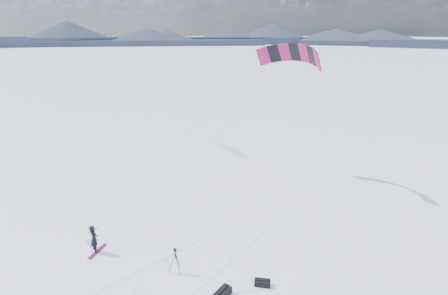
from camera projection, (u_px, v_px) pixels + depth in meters
ground at (181, 279)px, 16.08m from camera, size 1800.00×1800.00×0.00m
horizon_hills at (177, 207)px, 14.71m from camera, size 704.00×705.94×9.52m
snow_tracks at (141, 294)px, 15.12m from camera, size 13.93×9.84×0.01m
snowkiter at (96, 251)px, 18.09m from camera, size 0.42×0.62×1.66m
snowboard at (98, 251)px, 18.07m from camera, size 1.26×1.07×0.04m
tripod at (175, 257)px, 16.27m from camera, size 0.69×0.64×1.37m
gear_bag_a at (222, 294)px, 14.90m from camera, size 1.06×0.76×0.43m
gear_bag_b at (262, 283)px, 15.62m from camera, size 0.82×0.79×0.35m
power_kite at (291, 56)px, 24.72m from camera, size 17.23×5.93×9.43m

